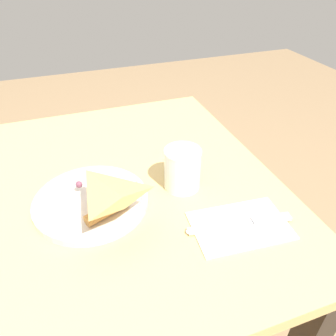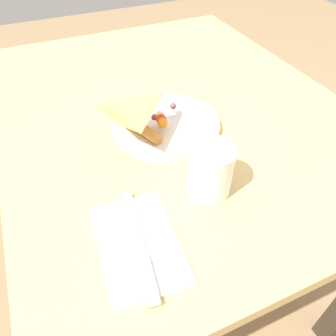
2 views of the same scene
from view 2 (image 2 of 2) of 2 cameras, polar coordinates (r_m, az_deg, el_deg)
The scene contains 6 objects.
ground_plane at distance 1.38m, azimuth 0.27°, elevation -15.58°, with size 6.00×6.00×0.00m, color #997A56.
dining_table at distance 0.90m, azimuth 0.41°, elevation 5.29°, with size 1.04×0.83×0.73m.
plate_pizza at distance 0.75m, azimuth -0.48°, elevation 7.85°, with size 0.24×0.24×0.05m.
milk_glass at distance 0.59m, azimuth 7.32°, elevation -0.72°, with size 0.08×0.08×0.10m.
napkin_folded at distance 0.54m, azimuth -5.10°, elevation -12.99°, with size 0.20×0.14×0.00m.
butter_knife at distance 0.53m, azimuth -4.87°, elevation -13.73°, with size 0.22×0.05×0.01m.
Camera 2 is at (-0.64, 0.29, 1.18)m, focal length 35.00 mm.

